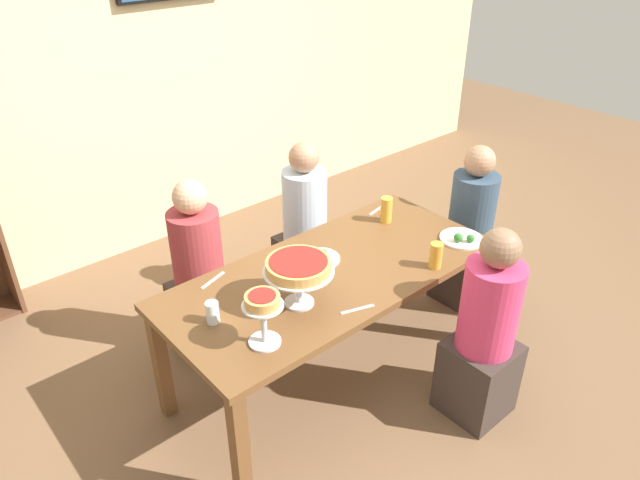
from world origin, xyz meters
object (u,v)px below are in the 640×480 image
Objects in this scene: diner_far_left at (200,280)px; diner_far_right at (305,233)px; cutlery_knife_near at (377,210)px; personal_pizza_stand at (263,309)px; dining_table at (332,284)px; diner_head_east at (469,237)px; cutlery_fork_near at (358,309)px; deep_dish_pizza_stand at (298,268)px; salad_plate_near_diner at (320,256)px; salad_plate_far_diner at (462,239)px; beer_glass_amber_tall at (386,210)px; beer_glass_amber_short at (436,255)px; water_glass_clear_near at (212,312)px; cutlery_fork_far at (213,280)px; diner_near_right at (484,339)px.

diner_far_right is at bearing 91.48° from diner_far_left.
diner_far_right reaches higher than cutlery_knife_near.
diner_far_right is at bearing 43.10° from personal_pizza_stand.
dining_table is 1.24m from diner_head_east.
cutlery_fork_near reaches higher than dining_table.
deep_dish_pizza_stand is 1.59× the size of salad_plate_near_diner.
salad_plate_far_diner is (1.11, -0.15, -0.19)m from deep_dish_pizza_stand.
beer_glass_amber_tall is at bearing 6.37° from salad_plate_near_diner.
diner_far_left is at bearing 96.40° from deep_dish_pizza_stand.
salad_plate_far_diner is at bearing 12.88° from beer_glass_amber_short.
beer_glass_amber_tall is (0.20, -0.55, 0.33)m from diner_far_right.
diner_far_right is at bearing 91.21° from beer_glass_amber_short.
salad_plate_near_diner is (0.44, -0.60, 0.27)m from diner_far_left.
water_glass_clear_near is (-1.52, 0.31, 0.04)m from salad_plate_far_diner.
beer_glass_amber_short is at bearing -167.12° from salad_plate_far_diner.
diner_head_east is 3.29× the size of deep_dish_pizza_stand.
beer_glass_amber_tall reaches higher than cutlery_fork_near.
diner_head_east is at bearing -2.03° from water_glass_clear_near.
beer_glass_amber_short is (0.02, -1.09, 0.32)m from diner_far_right.
beer_glass_amber_short is 0.81× the size of cutlery_fork_near.
diner_near_right is at bearing 113.72° from cutlery_fork_far.
dining_table is 10.53× the size of cutlery_fork_near.
dining_table is 1.65× the size of diner_far_right.
cutlery_fork_near is (-1.37, -0.31, 0.25)m from diner_head_east.
salad_plate_far_diner is at bearing 28.40° from diner_head_east.
cutlery_knife_near is (0.67, 0.21, -0.02)m from salad_plate_near_diner.
diner_far_right is at bearing -68.65° from cutlery_knife_near.
diner_head_east reaches higher than salad_plate_far_diner.
dining_table is 0.85m from diner_far_left.
salad_plate_far_diner is (0.37, 0.47, 0.26)m from diner_near_right.
diner_head_east is 0.56m from salad_plate_far_diner.
salad_plate_far_diner is (1.21, -0.99, 0.26)m from diner_far_left.
diner_far_right is 1.14m from beer_glass_amber_short.
salad_plate_near_diner reaches higher than salad_plate_far_diner.
diner_far_right is 1.25m from cutlery_fork_near.
salad_plate_far_diner is 0.61m from cutlery_knife_near.
salad_plate_near_diner is 1.23× the size of cutlery_fork_near.
diner_near_right is 1.13m from cutlery_knife_near.
water_glass_clear_near is (-0.75, -0.09, 0.03)m from salad_plate_near_diner.
diner_far_right is (0.43, 0.75, -0.16)m from dining_table.
diner_near_right is 4.33× the size of personal_pizza_stand.
beer_glass_amber_tall is at bearing 109.41° from salad_plate_far_diner.
deep_dish_pizza_stand is 1.32× the size of personal_pizza_stand.
cutlery_fork_far is (-0.40, 0.68, 0.00)m from cutlery_fork_near.
cutlery_fork_near is 0.79m from cutlery_fork_far.
cutlery_fork_far is (-1.24, 0.01, 0.00)m from cutlery_knife_near.
diner_far_left is 1.81m from diner_head_east.
water_glass_clear_near is (-1.14, 0.77, 0.30)m from diner_near_right.
salad_plate_near_diner is 1.97× the size of water_glass_clear_near.
deep_dish_pizza_stand is 1.13m from cutlery_knife_near.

